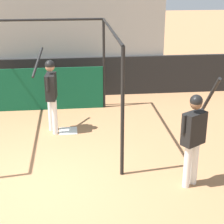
% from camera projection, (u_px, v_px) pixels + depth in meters
% --- Properties ---
extents(ground_plane, '(60.00, 60.00, 0.00)m').
position_uv_depth(ground_plane, '(39.00, 189.00, 6.76)').
color(ground_plane, '#A8754C').
extents(outfield_wall, '(24.00, 0.12, 1.20)m').
position_uv_depth(outfield_wall, '(50.00, 78.00, 11.42)').
color(outfield_wall, black).
rests_on(outfield_wall, ground).
extents(bleacher_section, '(7.05, 4.00, 3.28)m').
position_uv_depth(bleacher_section, '(51.00, 33.00, 12.97)').
color(bleacher_section, '#9E9E99').
rests_on(bleacher_section, ground).
extents(batting_cage, '(3.27, 3.84, 2.51)m').
position_uv_depth(batting_cage, '(44.00, 77.00, 9.48)').
color(batting_cage, black).
rests_on(batting_cage, ground).
extents(home_plate, '(0.44, 0.44, 0.02)m').
position_uv_depth(home_plate, '(68.00, 131.00, 9.15)').
color(home_plate, white).
rests_on(home_plate, ground).
extents(player_batter, '(0.56, 0.98, 1.96)m').
position_uv_depth(player_batter, '(51.00, 89.00, 8.74)').
color(player_batter, white).
rests_on(player_batter, ground).
extents(player_waiting, '(0.63, 0.67, 2.05)m').
position_uv_depth(player_waiting, '(194.00, 132.00, 6.51)').
color(player_waiting, white).
rests_on(player_waiting, ground).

